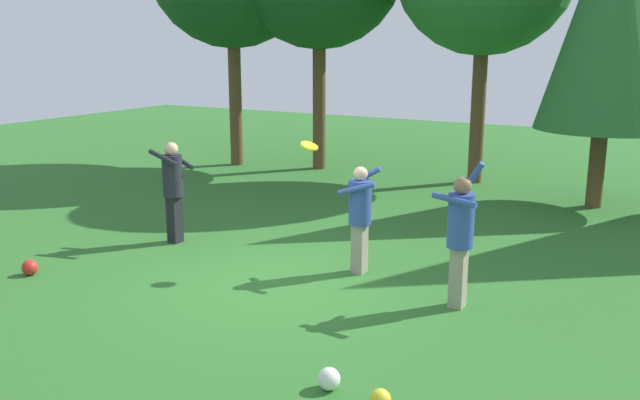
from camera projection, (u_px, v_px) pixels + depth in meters
name	position (u px, v px, depth m)	size (l,w,h in m)	color
ground_plane	(281.00, 282.00, 9.89)	(40.00, 40.00, 0.00)	#2D6B28
person_thrower	(460.00, 230.00, 8.76)	(0.61, 0.56, 1.93)	gray
person_catcher	(173.00, 183.00, 11.61)	(0.60, 0.48, 1.75)	black
person_bystander	(360.00, 211.00, 10.11)	(0.62, 0.57, 1.62)	gray
frisbee	(309.00, 146.00, 10.15)	(0.30, 0.30, 0.12)	yellow
ball_yellow	(380.00, 399.00, 6.49)	(0.20, 0.20, 0.20)	yellow
ball_white	(329.00, 379.00, 6.85)	(0.23, 0.23, 0.23)	white
ball_red	(30.00, 267.00, 10.18)	(0.24, 0.24, 0.24)	red
tree_right	(611.00, 10.00, 13.42)	(2.67, 2.67, 6.38)	brown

